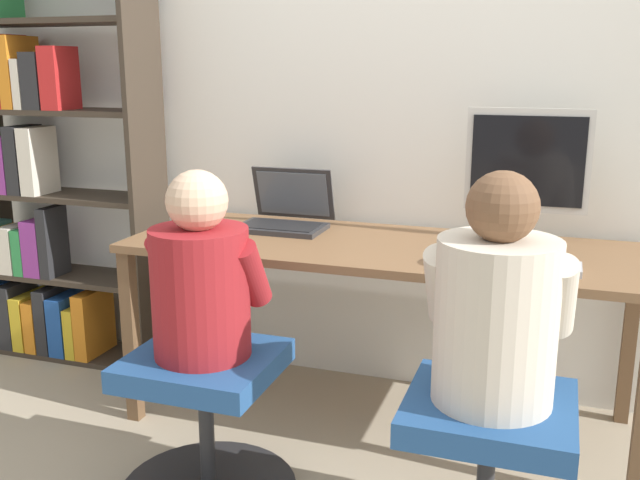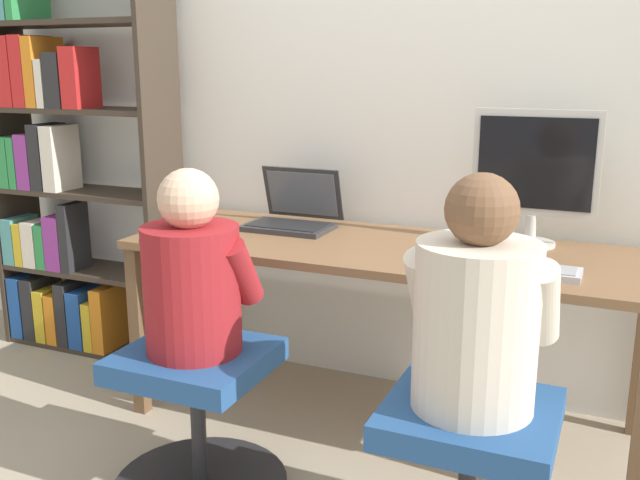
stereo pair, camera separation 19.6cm
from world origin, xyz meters
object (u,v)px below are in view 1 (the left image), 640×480
bookshelf (38,176)px  office_chair_right (206,425)px  desktop_monitor (527,171)px  person_at_laptop (201,278)px  person_at_monitor (496,307)px  laptop (285,216)px  keyboard (519,264)px

bookshelf → office_chair_right: bearing=-33.1°
desktop_monitor → bookshelf: size_ratio=0.26×
desktop_monitor → person_at_laptop: size_ratio=0.87×
office_chair_right → bookshelf: (-1.26, 0.82, 0.60)m
person_at_monitor → bookshelf: (-2.12, 0.85, 0.11)m
laptop → bookshelf: (-1.22, 0.02, 0.10)m
keyboard → bookshelf: size_ratio=0.20×
laptop → office_chair_right: size_ratio=0.61×
laptop → person_at_monitor: 1.23m
office_chair_right → person_at_monitor: 0.99m
desktop_monitor → person_at_monitor: (-0.01, -0.91, -0.22)m
laptop → desktop_monitor: bearing=4.8°
desktop_monitor → person_at_monitor: size_ratio=0.81×
office_chair_right → person_at_laptop: 0.48m
bookshelf → person_at_monitor: bearing=-21.8°
person_at_monitor → laptop: bearing=137.5°
keyboard → person_at_monitor: bearing=-92.5°
office_chair_right → keyboard: bearing=29.6°
person_at_monitor → desktop_monitor: bearing=89.3°
laptop → office_chair_right: laptop is taller
laptop → keyboard: laptop is taller
bookshelf → desktop_monitor: bearing=1.5°
person_at_monitor → bookshelf: size_ratio=0.32×
laptop → bookshelf: bearing=179.1°
office_chair_right → bookshelf: 1.62m
laptop → person_at_monitor: (0.91, -0.83, -0.01)m
person_at_monitor → bookshelf: bearing=158.2°
keyboard → office_chair_right: size_ratio=0.69×
office_chair_right → person_at_laptop: bearing=90.0°
keyboard → office_chair_right: bearing=-150.4°
desktop_monitor → bookshelf: bookshelf is taller
laptop → keyboard: size_ratio=0.88×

